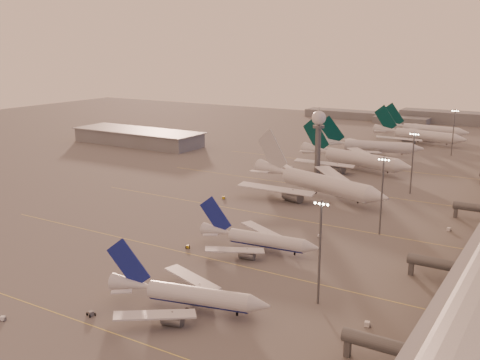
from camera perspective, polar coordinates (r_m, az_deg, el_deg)
The scene contains 25 objects.
ground at distance 164.19m, azimuth -11.13°, elevation -7.55°, with size 700.00×700.00×0.00m, color #5B5858.
taxiway_markings at distance 192.94m, azimuth 6.97°, elevation -4.13°, with size 180.00×185.25×0.02m.
hangar at distance 341.97m, azimuth -10.32°, elevation 4.33°, with size 82.00×27.00×8.50m.
radar_tower at distance 255.23m, azimuth 7.97°, elevation 5.06°, with size 6.40×6.40×31.10m.
mast_a at distance 129.35m, azimuth 8.11°, elevation -6.83°, with size 3.60×0.56×25.00m.
mast_b at distance 179.85m, azimuth 14.22°, elevation -1.23°, with size 3.60×0.56×25.00m.
mast_c at distance 232.90m, azimuth 17.12°, elevation 1.94°, with size 3.60×0.56×25.00m.
mast_d at distance 320.14m, azimuth 20.86°, elevation 4.73°, with size 3.60×0.56×25.00m.
distant_horizon at distance 452.10m, azimuth 18.13°, elevation 6.07°, with size 165.00×37.50×9.00m.
narrowbody_near at distance 129.68m, azimuth -5.35°, elevation -11.78°, with size 38.97×30.75×15.44m.
narrowbody_mid at distance 163.80m, azimuth 1.88°, elevation -6.22°, with size 37.68×29.96×14.73m.
widebody_white at distance 223.21m, azimuth 7.86°, elevation -0.60°, with size 65.19×51.43×23.73m.
greentail_a at distance 273.71m, azimuth 11.52°, elevation 1.89°, with size 61.42×48.95×22.83m.
greentail_b at distance 311.16m, azimuth 13.08°, elevation 3.15°, with size 55.88×44.66×20.56m.
greentail_c at distance 355.61m, azimuth 17.68°, elevation 4.17°, with size 58.84×47.08×21.57m.
greentail_d at distance 381.86m, azimuth 18.24°, elevation 4.73°, with size 56.90×45.73×20.69m.
gsv_truck_a at distance 135.69m, azimuth -22.81°, elevation -12.64°, with size 5.27×4.06×2.04m.
gsv_tug_near at distance 131.96m, azimuth -14.90°, elevation -13.00°, with size 3.15×4.09×1.03m.
gsv_catering_a at distance 125.66m, azimuth 12.93°, elevation -13.44°, with size 5.68×3.22×4.41m.
gsv_tug_mid at distance 167.20m, azimuth -5.34°, elevation -6.78°, with size 3.26×3.44×0.85m.
gsv_truck_b at distance 176.78m, azimuth 8.18°, elevation -5.51°, with size 5.25×3.19×2.00m.
gsv_truck_c at distance 217.61m, azimuth -1.56°, elevation -1.66°, with size 5.75×4.34×2.21m.
gsv_catering_b at distance 192.76m, azimuth 20.56°, elevation -4.29°, with size 5.59×3.57×4.24m.
gsv_truck_d at distance 272.59m, azimuth 5.34°, elevation 1.42°, with size 2.13×5.09×2.01m.
gsv_tug_hangar at distance 285.37m, azimuth 16.09°, elevation 1.39°, with size 3.83×2.57×1.03m.
Camera 1 is at (104.86, -111.81, 58.85)m, focal length 42.00 mm.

